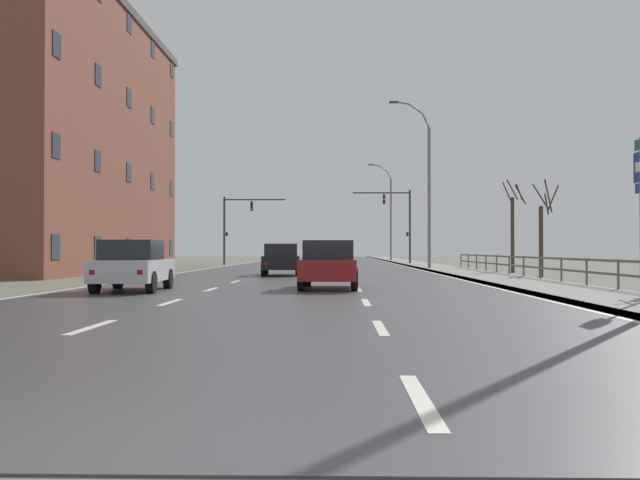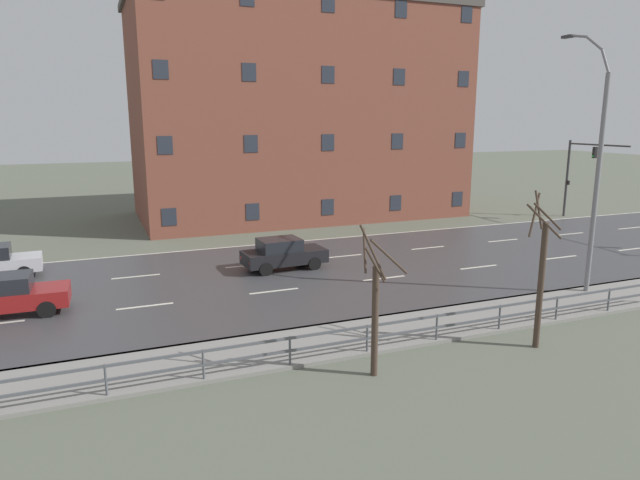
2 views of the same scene
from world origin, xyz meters
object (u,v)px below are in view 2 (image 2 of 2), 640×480
Objects in this scene: car_near_right at (9,295)px; car_far_right at (283,253)px; street_lamp_midground at (595,169)px; brick_building at (297,112)px; traffic_signal_left at (578,167)px.

car_near_right is 12.05m from car_far_right.
street_lamp_midground is 14.49m from car_far_right.
brick_building is at bearing 154.80° from car_far_right.
traffic_signal_left is 37.89m from car_near_right.
car_near_right is at bearing -80.96° from car_far_right.
traffic_signal_left reaches higher than car_far_right.
traffic_signal_left is 1.39× the size of car_near_right.
street_lamp_midground is 23.84m from car_near_right.
traffic_signal_left is (-14.34, 14.22, -1.47)m from street_lamp_midground.
street_lamp_midground is 2.60× the size of car_far_right.
car_far_right is (5.83, -25.05, -3.04)m from traffic_signal_left.
street_lamp_midground is 2.62× the size of car_near_right.
street_lamp_midground is at bearing 76.90° from car_near_right.
car_far_right is at bearing -22.35° from brick_building.
traffic_signal_left is at bearing 100.26° from car_far_right.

